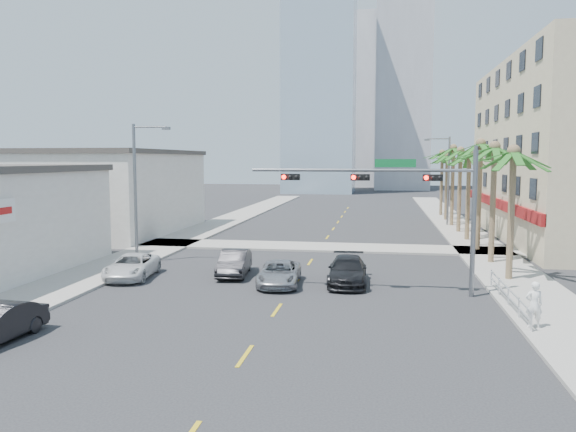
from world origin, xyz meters
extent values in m
plane|color=#262628|center=(0.00, 0.00, 0.00)|extent=(260.00, 260.00, 0.00)
cube|color=gray|center=(12.00, 20.00, 0.07)|extent=(4.00, 120.00, 0.15)
cube|color=gray|center=(-12.00, 20.00, 0.07)|extent=(4.00, 120.00, 0.15)
cube|color=gray|center=(0.00, 22.00, 0.07)|extent=(80.00, 4.00, 0.15)
cube|color=maroon|center=(14.40, 30.00, 3.00)|extent=(0.30, 28.00, 0.80)
cube|color=beige|center=(-19.50, 28.00, 3.60)|extent=(11.00, 18.00, 7.20)
cube|color=#99B2C6|center=(-8.00, 95.00, 24.00)|extent=(14.00, 14.00, 48.00)
cube|color=#ADADB2|center=(9.00, 110.00, 30.00)|extent=(12.00, 12.00, 60.00)
cube|color=#ADADB2|center=(-3.00, 125.00, 21.00)|extent=(16.00, 16.00, 42.00)
cylinder|color=slate|center=(9.00, 8.00, 3.60)|extent=(0.24, 0.24, 7.20)
cylinder|color=slate|center=(3.50, 8.00, 6.20)|extent=(11.00, 0.16, 0.16)
cube|color=#0C662D|center=(5.20, 8.00, 6.55)|extent=(2.00, 0.05, 0.40)
cube|color=black|center=(7.00, 7.85, 5.85)|extent=(0.95, 0.28, 0.32)
sphere|color=#FF0C05|center=(6.68, 7.69, 5.85)|extent=(0.22, 0.22, 0.22)
cube|color=black|center=(3.50, 7.85, 5.85)|extent=(0.95, 0.28, 0.32)
sphere|color=#FF0C05|center=(3.18, 7.69, 5.85)|extent=(0.22, 0.22, 0.22)
cube|color=black|center=(0.00, 7.85, 5.85)|extent=(0.95, 0.28, 0.32)
sphere|color=#FF0C05|center=(-0.32, 7.69, 5.85)|extent=(0.22, 0.22, 0.22)
cylinder|color=brown|center=(11.60, 12.00, 3.60)|extent=(0.36, 0.36, 7.20)
cylinder|color=brown|center=(11.60, 17.20, 3.78)|extent=(0.36, 0.36, 7.56)
cylinder|color=brown|center=(11.60, 22.40, 3.96)|extent=(0.36, 0.36, 7.92)
cylinder|color=brown|center=(11.60, 27.60, 3.60)|extent=(0.36, 0.36, 7.20)
cylinder|color=brown|center=(11.60, 32.80, 3.78)|extent=(0.36, 0.36, 7.56)
cylinder|color=brown|center=(11.60, 38.00, 3.96)|extent=(0.36, 0.36, 7.92)
cylinder|color=brown|center=(11.60, 43.20, 3.60)|extent=(0.36, 0.36, 7.20)
cylinder|color=brown|center=(11.60, 48.40, 3.78)|extent=(0.36, 0.36, 7.56)
cylinder|color=slate|center=(-11.20, 14.00, 4.50)|extent=(0.20, 0.20, 9.00)
cylinder|color=slate|center=(-10.10, 14.00, 8.80)|extent=(2.20, 0.12, 0.12)
cube|color=slate|center=(-9.00, 14.00, 8.70)|extent=(0.50, 0.25, 0.18)
cylinder|color=slate|center=(11.20, 38.00, 4.50)|extent=(0.20, 0.20, 9.00)
cylinder|color=slate|center=(10.10, 38.00, 8.80)|extent=(2.20, 0.12, 0.12)
cube|color=slate|center=(9.00, 38.00, 8.70)|extent=(0.50, 0.25, 0.18)
cylinder|color=silver|center=(10.30, 6.00, 0.55)|extent=(0.08, 8.00, 0.08)
cylinder|color=silver|center=(10.30, 6.00, 0.90)|extent=(0.08, 8.00, 0.08)
cylinder|color=silver|center=(10.30, 2.00, 0.50)|extent=(0.08, 0.08, 1.00)
cylinder|color=silver|center=(10.30, 4.00, 0.50)|extent=(0.08, 0.08, 1.00)
cylinder|color=silver|center=(10.30, 6.00, 0.50)|extent=(0.08, 0.08, 1.00)
cylinder|color=silver|center=(10.30, 8.00, 0.50)|extent=(0.08, 0.08, 1.00)
cylinder|color=silver|center=(10.30, 10.00, 0.50)|extent=(0.08, 0.08, 1.00)
imported|color=silver|center=(-9.40, 9.38, 0.68)|extent=(2.82, 5.11, 1.35)
imported|color=black|center=(-3.84, 11.08, 0.73)|extent=(2.01, 4.59, 1.47)
imported|color=#A9AAAE|center=(-0.79, 8.97, 0.64)|extent=(2.48, 4.75, 1.28)
imported|color=black|center=(2.81, 9.85, 0.73)|extent=(2.23, 5.12, 1.47)
imported|color=white|center=(10.52, 2.61, 1.07)|extent=(0.71, 0.50, 1.84)
camera|label=1|loc=(4.53, -20.20, 6.73)|focal=35.00mm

